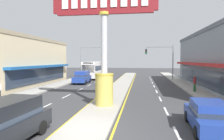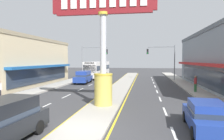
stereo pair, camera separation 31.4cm
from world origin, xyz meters
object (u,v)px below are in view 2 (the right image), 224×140
Objects in this scene: bus_far_right_lane at (98,69)px; pedestrian_near_kerb at (0,89)px; district_sign at (103,51)px; storefront_left at (19,62)px; traffic_light_left_side at (92,56)px; suv_near_left_lane at (83,77)px; suv_near_right_lane at (2,121)px; pedestrian_far_side at (195,83)px; traffic_light_right_side at (164,56)px; sedan_mid_left_lane at (207,116)px.

bus_far_right_lane is 23.59m from pedestrian_near_kerb.
storefront_left is (-14.75, 11.08, -0.92)m from district_sign.
traffic_light_left_side is 6.73m from suv_near_left_lane.
district_sign is at bearing -36.92° from storefront_left.
suv_near_right_lane and suv_near_left_lane have the same top height.
storefront_left is 4.03× the size of suv_near_left_lane.
pedestrian_near_kerb is 0.95× the size of pedestrian_far_side.
storefront_left reaches higher than pedestrian_near_kerb.
storefront_left is 3.04× the size of traffic_light_right_side.
district_sign is 18.47m from storefront_left.
pedestrian_near_kerb is (-3.20, -23.36, -0.76)m from bus_far_right_lane.
suv_near_right_lane is 1.01× the size of suv_near_left_lane.
suv_near_left_lane is (-0.00, -9.42, -0.88)m from bus_far_right_lane.
storefront_left reaches higher than traffic_light_right_side.
pedestrian_near_kerb is at bearing -62.95° from storefront_left.
sedan_mid_left_lane is at bearing -101.13° from pedestrian_far_side.
traffic_light_right_side is at bearing 89.34° from sedan_mid_left_lane.
traffic_light_left_side is at bearing -94.61° from bus_far_right_lane.
sedan_mid_left_lane is at bearing -90.66° from traffic_light_right_side.
district_sign reaches higher than traffic_light_right_side.
district_sign is 1.84× the size of suv_near_left_lane.
pedestrian_far_side is at bearing 41.39° from district_sign.
traffic_light_left_side is at bearing 107.62° from district_sign.
suv_near_right_lane is 18.71m from pedestrian_far_side.
district_sign is 5.24× the size of pedestrian_near_kerb.
pedestrian_far_side is (2.33, 11.83, 0.37)m from sedan_mid_left_lane.
storefront_left is at bearing 143.08° from district_sign.
district_sign is at bearing -138.61° from pedestrian_far_side.
district_sign reaches higher than pedestrian_near_kerb.
sedan_mid_left_lane is 2.68× the size of pedestrian_near_kerb.
suv_near_right_lane is at bearing -81.39° from suv_near_left_lane.
traffic_light_right_side is 13.73m from pedestrian_far_side.
storefront_left is 9.53m from suv_near_left_lane.
bus_far_right_lane is at bearing 113.69° from sedan_mid_left_lane.
district_sign is at bearing -66.90° from suv_near_left_lane.
sedan_mid_left_lane is 12.06m from pedestrian_far_side.
storefront_left is 4.28× the size of sedan_mid_left_lane.
pedestrian_far_side is (17.93, 6.91, 0.05)m from pedestrian_near_kerb.
traffic_light_right_side is at bearing 1.35° from traffic_light_left_side.
traffic_light_left_side is 20.28m from pedestrian_near_kerb.
district_sign is 21.43m from traffic_light_left_side.
storefront_left is 26.13m from sedan_mid_left_lane.
traffic_light_right_side is (6.49, 20.73, -0.05)m from district_sign.
suv_near_left_lane is (0.28, -5.88, -3.26)m from traffic_light_left_side.
traffic_light_right_side is 1.32× the size of suv_near_right_lane.
bus_far_right_lane is at bearing 56.43° from storefront_left.
traffic_light_right_side reaches higher than sedan_mid_left_lane.
traffic_light_left_side is 28.15m from suv_near_right_lane.
suv_near_left_lane is at bearing 22.07° from storefront_left.
pedestrian_near_kerb is at bearing -102.91° from suv_near_left_lane.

